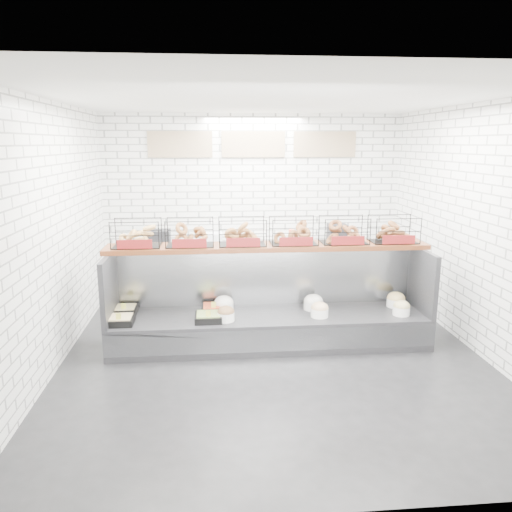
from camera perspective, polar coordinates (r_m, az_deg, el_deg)
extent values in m
plane|color=black|center=(6.26, 1.86, -10.99)|extent=(5.50, 5.50, 0.00)
cube|color=white|center=(8.52, -0.32, 5.90)|extent=(5.00, 0.02, 3.00)
cube|color=white|center=(6.04, -22.29, 2.09)|extent=(0.02, 5.50, 3.00)
cube|color=white|center=(6.61, 24.05, 2.77)|extent=(0.02, 5.50, 3.00)
cube|color=white|center=(5.74, 2.08, 17.55)|extent=(5.00, 5.50, 0.02)
cube|color=tan|center=(8.41, -8.68, 12.50)|extent=(1.05, 0.03, 0.42)
cube|color=tan|center=(8.43, -0.31, 12.64)|extent=(1.05, 0.03, 0.42)
cube|color=tan|center=(8.62, 7.86, 12.53)|extent=(1.05, 0.03, 0.42)
cube|color=black|center=(6.46, 1.54, -8.30)|extent=(4.00, 0.90, 0.40)
cube|color=#93969B|center=(6.05, 2.03, -9.60)|extent=(4.00, 0.03, 0.28)
cube|color=#93969B|center=(6.66, 1.17, -2.21)|extent=(4.00, 0.08, 0.80)
cube|color=black|center=(6.35, -16.40, -3.48)|extent=(0.06, 0.90, 0.80)
cube|color=black|center=(6.78, 18.37, -2.60)|extent=(0.06, 0.90, 0.80)
cube|color=black|center=(6.25, -15.23, -7.14)|extent=(0.31, 0.31, 0.08)
cube|color=#CDB47E|center=(6.24, -15.25, -6.84)|extent=(0.27, 0.27, 0.04)
cube|color=#D8D34B|center=(6.12, -15.45, -6.69)|extent=(0.06, 0.01, 0.08)
cube|color=black|center=(6.60, -14.71, -6.04)|extent=(0.29, 0.29, 0.08)
cube|color=#D9C886|center=(6.59, -14.72, -5.75)|extent=(0.25, 0.25, 0.04)
cube|color=#D8D34B|center=(6.48, -14.90, -5.57)|extent=(0.06, 0.01, 0.08)
cube|color=black|center=(6.16, -5.46, -7.02)|extent=(0.33, 0.33, 0.08)
cube|color=#7F964C|center=(6.15, -5.47, -6.72)|extent=(0.28, 0.28, 0.04)
cube|color=#D8D34B|center=(6.02, -5.49, -6.58)|extent=(0.06, 0.01, 0.08)
cube|color=black|center=(6.46, -4.86, -6.05)|extent=(0.31, 0.31, 0.08)
cube|color=#EC5C32|center=(6.45, -4.86, -5.76)|extent=(0.26, 0.26, 0.04)
cube|color=#D8D34B|center=(6.33, -4.87, -5.59)|extent=(0.06, 0.01, 0.08)
cylinder|color=white|center=(6.14, -3.46, -6.91)|extent=(0.21, 0.21, 0.11)
ellipsoid|color=brown|center=(6.12, -3.47, -6.38)|extent=(0.21, 0.21, 0.15)
cylinder|color=white|center=(6.49, -3.68, -5.80)|extent=(0.25, 0.25, 0.11)
ellipsoid|color=white|center=(6.48, -3.69, -5.30)|extent=(0.25, 0.25, 0.17)
cylinder|color=white|center=(6.32, 7.27, -6.41)|extent=(0.22, 0.22, 0.11)
ellipsoid|color=tan|center=(6.30, 7.29, -5.89)|extent=(0.22, 0.22, 0.15)
cylinder|color=white|center=(6.58, 6.56, -5.60)|extent=(0.25, 0.25, 0.11)
ellipsoid|color=white|center=(6.56, 6.57, -5.11)|extent=(0.25, 0.25, 0.17)
cylinder|color=white|center=(6.59, 16.27, -6.02)|extent=(0.21, 0.21, 0.11)
ellipsoid|color=tan|center=(6.57, 16.30, -5.52)|extent=(0.21, 0.21, 0.15)
cylinder|color=white|center=(6.90, 15.69, -5.13)|extent=(0.24, 0.24, 0.11)
ellipsoid|color=tan|center=(6.88, 15.72, -4.66)|extent=(0.24, 0.24, 0.17)
cube|color=#4A210F|center=(6.37, 1.37, 1.09)|extent=(4.10, 0.50, 0.06)
cube|color=black|center=(6.36, -13.50, 2.55)|extent=(0.60, 0.38, 0.34)
cube|color=maroon|center=(6.19, -13.71, 1.31)|extent=(0.42, 0.02, 0.11)
cube|color=black|center=(6.30, -7.57, 2.70)|extent=(0.60, 0.38, 0.34)
cube|color=maroon|center=(6.12, -7.62, 1.45)|extent=(0.42, 0.02, 0.11)
cube|color=black|center=(6.31, -1.59, 2.81)|extent=(0.60, 0.38, 0.34)
cube|color=maroon|center=(6.13, -1.47, 1.57)|extent=(0.42, 0.02, 0.11)
cube|color=black|center=(6.38, 4.32, 2.90)|extent=(0.60, 0.38, 0.34)
cube|color=maroon|center=(6.20, 4.60, 1.67)|extent=(0.42, 0.02, 0.11)
cube|color=black|center=(6.52, 10.03, 2.95)|extent=(0.60, 0.38, 0.34)
cube|color=maroon|center=(6.35, 10.46, 1.75)|extent=(0.42, 0.02, 0.11)
cube|color=black|center=(6.72, 15.45, 2.97)|extent=(0.60, 0.38, 0.34)
cube|color=maroon|center=(6.55, 16.01, 1.81)|extent=(0.42, 0.02, 0.11)
cube|color=#93969B|center=(8.40, -0.13, -1.49)|extent=(4.00, 0.60, 0.90)
cube|color=black|center=(8.29, -11.16, 2.11)|extent=(0.40, 0.30, 0.24)
cube|color=silver|center=(8.24, -5.09, 2.02)|extent=(0.35, 0.28, 0.18)
cylinder|color=#D75135|center=(8.33, 4.05, 2.30)|extent=(0.09, 0.09, 0.22)
cube|color=black|center=(8.46, 9.29, 2.60)|extent=(0.30, 0.30, 0.30)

